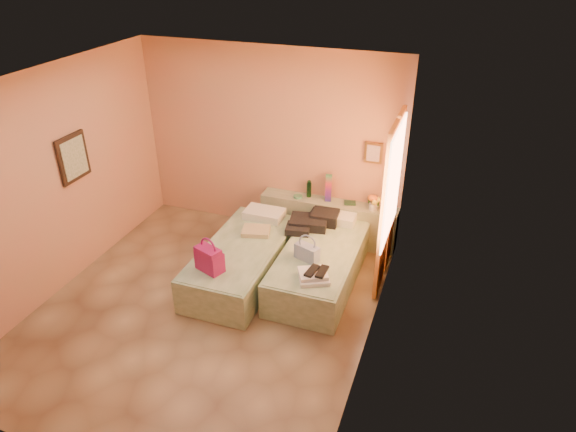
# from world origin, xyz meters

# --- Properties ---
(ground) EXTENTS (4.50, 4.50, 0.00)m
(ground) POSITION_xyz_m (0.00, 0.00, 0.00)
(ground) COLOR tan
(ground) RESTS_ON ground
(room_walls) EXTENTS (4.02, 4.51, 2.81)m
(room_walls) POSITION_xyz_m (0.21, 0.57, 1.79)
(room_walls) COLOR tan
(room_walls) RESTS_ON ground
(headboard_ledge) EXTENTS (2.05, 0.30, 0.65)m
(headboard_ledge) POSITION_xyz_m (0.98, 2.10, 0.33)
(headboard_ledge) COLOR #9DAC8D
(headboard_ledge) RESTS_ON ground
(bed_left) EXTENTS (0.90, 2.00, 0.50)m
(bed_left) POSITION_xyz_m (0.16, 0.78, 0.25)
(bed_left) COLOR #B5C8A1
(bed_left) RESTS_ON ground
(bed_right) EXTENTS (0.90, 2.00, 0.50)m
(bed_right) POSITION_xyz_m (1.16, 1.05, 0.25)
(bed_right) COLOR #B5C8A1
(bed_right) RESTS_ON ground
(water_bottle) EXTENTS (0.08, 0.08, 0.25)m
(water_bottle) POSITION_xyz_m (0.65, 2.15, 0.78)
(water_bottle) COLOR #13361A
(water_bottle) RESTS_ON headboard_ledge
(rainbow_box) EXTENTS (0.11, 0.11, 0.41)m
(rainbow_box) POSITION_xyz_m (0.95, 2.13, 0.85)
(rainbow_box) COLOR #9D1359
(rainbow_box) RESTS_ON headboard_ledge
(small_dish) EXTENTS (0.14, 0.14, 0.03)m
(small_dish) POSITION_xyz_m (0.51, 2.07, 0.67)
(small_dish) COLOR #50936A
(small_dish) RESTS_ON headboard_ledge
(green_book) EXTENTS (0.19, 0.16, 0.03)m
(green_book) POSITION_xyz_m (1.28, 2.13, 0.66)
(green_book) COLOR #26472E
(green_book) RESTS_ON headboard_ledge
(flower_vase) EXTENTS (0.24, 0.24, 0.27)m
(flower_vase) POSITION_xyz_m (1.64, 2.06, 0.79)
(flower_vase) COLOR silver
(flower_vase) RESTS_ON headboard_ledge
(magenta_handbag) EXTENTS (0.39, 0.30, 0.32)m
(magenta_handbag) POSITION_xyz_m (0.02, 0.15, 0.66)
(magenta_handbag) COLOR #9D1359
(magenta_handbag) RESTS_ON bed_left
(khaki_garment) EXTENTS (0.43, 0.38, 0.06)m
(khaki_garment) POSITION_xyz_m (0.21, 1.14, 0.53)
(khaki_garment) COLOR tan
(khaki_garment) RESTS_ON bed_left
(clothes_pile) EXTENTS (0.63, 0.63, 0.17)m
(clothes_pile) POSITION_xyz_m (0.88, 1.55, 0.58)
(clothes_pile) COLOR black
(clothes_pile) RESTS_ON bed_right
(blue_handbag) EXTENTS (0.34, 0.24, 0.20)m
(blue_handbag) POSITION_xyz_m (1.07, 0.76, 0.60)
(blue_handbag) COLOR #3C5B92
(blue_handbag) RESTS_ON bed_right
(towel_stack) EXTENTS (0.44, 0.42, 0.10)m
(towel_stack) POSITION_xyz_m (1.28, 0.37, 0.55)
(towel_stack) COLOR white
(towel_stack) RESTS_ON bed_right
(sandal_pair) EXTENTS (0.23, 0.28, 0.03)m
(sandal_pair) POSITION_xyz_m (1.31, 0.39, 0.61)
(sandal_pair) COLOR black
(sandal_pair) RESTS_ON towel_stack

